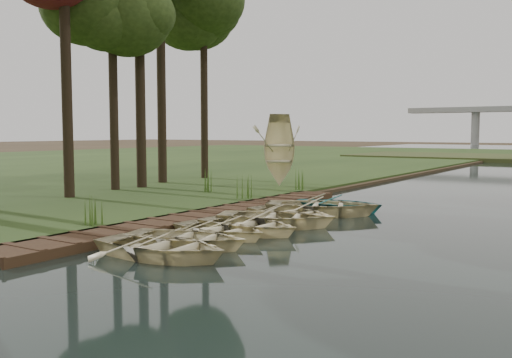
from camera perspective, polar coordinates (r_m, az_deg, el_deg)
The scene contains 17 objects.
ground at distance 18.61m, azimuth -1.06°, elevation -4.65°, with size 300.00×300.00×0.00m, color #3D2F1D.
boardwalk at distance 19.53m, azimuth -4.92°, elevation -3.77°, with size 1.60×16.00×0.30m, color #382415.
rowboat_0 at distance 13.73m, azimuth -9.40°, elevation -6.35°, with size 2.50×3.50×0.73m, color beige.
rowboat_1 at distance 14.81m, azimuth -6.98°, elevation -5.58°, with size 2.35×3.30×0.68m, color beige.
rowboat_2 at distance 16.20m, azimuth -3.59°, elevation -4.76°, with size 2.17×3.04×0.63m, color beige.
rowboat_3 at distance 16.79m, azimuth -0.76°, elevation -4.33°, with size 2.34×3.28×0.68m, color beige.
rowboat_4 at distance 17.97m, azimuth 2.09°, elevation -3.59°, with size 2.63×3.68×0.76m, color beige.
rowboat_5 at distance 19.33m, azimuth 3.39°, elevation -3.15°, with size 2.30×3.23×0.67m, color beige.
rowboat_6 at distance 20.56m, azimuth 6.64°, elevation -2.47°, with size 2.85×4.00×0.83m, color beige.
rowboat_7 at distance 21.55m, azimuth 8.13°, elevation -2.33°, with size 2.41×3.37×0.70m, color teal.
stored_rowboat at distance 28.89m, azimuth 2.24°, elevation 0.06°, with size 2.59×3.63×0.75m, color beige.
tree_4 at distance 28.30m, azimuth -14.23°, elevation 15.93°, with size 4.21×4.21×10.17m.
tree_6 at distance 34.54m, azimuth -5.26°, elevation 15.45°, with size 4.43×4.43×11.15m.
reeds_0 at distance 17.53m, azimuth -15.97°, elevation -2.94°, with size 0.60×0.60×0.90m, color #3F661E.
reeds_1 at distance 23.47m, azimuth -1.08°, elevation -0.83°, with size 0.60×0.60×0.91m, color #3F661E.
reeds_2 at distance 26.15m, azimuth -4.72°, elevation -0.16°, with size 0.60×0.60×1.02m, color #3F661E.
reeds_3 at distance 26.91m, azimuth 4.52°, elevation -0.10°, with size 0.60×0.60×0.94m, color #3F661E.
Camera 1 is at (10.47, -15.08, 3.04)m, focal length 40.00 mm.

